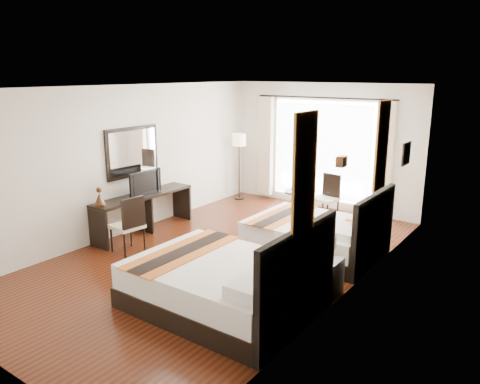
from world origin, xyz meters
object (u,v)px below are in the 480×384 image
Objects in this scene: bed_near at (226,284)px; nightstand at (322,278)px; bed_far at (317,236)px; table_lamp at (328,244)px; console_desk at (144,213)px; vase at (319,259)px; desk_chair at (128,235)px; window_chair at (326,206)px; floor_lamp at (239,144)px; side_table at (295,203)px; fruit_bowl at (296,190)px; television at (142,183)px.

bed_near reaches higher than nightstand.
bed_far is at bearing 119.12° from nightstand.
table_lamp reaches higher than console_desk.
bed_far reaches higher than console_desk.
bed_far is at bearing 117.22° from vase.
nightstand is 4.01m from console_desk.
console_desk is 1.08m from desk_chair.
vase is (-0.04, -0.17, -0.18)m from table_lamp.
desk_chair is (0.58, -0.90, -0.07)m from console_desk.
vase is at bearing 47.89° from bed_near.
window_chair is at bearing -110.86° from desk_chair.
desk_chair reaches higher than window_chair.
desk_chair is 0.63× the size of floor_lamp.
side_table is at bearing 55.61° from console_desk.
desk_chair reaches higher than fruit_bowl.
bed_far is 9.77× the size of fruit_bowl.
nightstand is at bearing 34.33° from window_chair.
television is at bearing 154.84° from bed_near.
window_chair is at bearing 111.40° from bed_far.
fruit_bowl is (-2.18, 3.04, -0.19)m from table_lamp.
fruit_bowl is at bearing 128.80° from bed_far.
desk_chair is at bearing -82.69° from floor_lamp.
window_chair is (0.69, 0.09, 0.03)m from side_table.
bed_near reaches higher than desk_chair.
bed_near is 6.40× the size of table_lamp.
nightstand is 0.24× the size of console_desk.
bed_near is 2.44× the size of window_chair.
fruit_bowl is at bearing -102.42° from desk_chair.
vase is 4.02m from television.
bed_far is 3.92m from floor_lamp.
vase is at bearing -7.49° from console_desk.
bed_near is 2.86× the size of television.
console_desk reaches higher than nightstand.
nightstand is (0.86, 1.07, -0.08)m from bed_near.
bed_far is at bearing 87.71° from bed_near.
floor_lamp reaches higher than television.
floor_lamp reaches higher than window_chair.
table_lamp reaches higher than nightstand.
floor_lamp is at bearing 138.56° from nightstand.
television reaches higher than bed_far.
nightstand is 3.97× the size of vase.
side_table is at bearing 124.00° from vase.
nightstand is 0.33m from vase.
table_lamp is 2.71× the size of vase.
table_lamp is (0.90, 1.12, 0.41)m from bed_near.
fruit_bowl is at bearing -73.37° from window_chair.
television is at bearing 172.74° from vase.
desk_chair is at bearing -109.27° from side_table.
bed_near reaches higher than table_lamp.
bed_far is at bearing 30.87° from window_chair.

